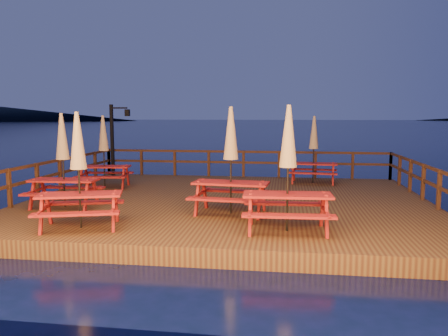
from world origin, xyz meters
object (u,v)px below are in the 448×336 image
(lamp_post, at_px, (116,133))
(picnic_table_1, at_px, (231,159))
(picnic_table_2, at_px, (104,150))
(picnic_table_0, at_px, (314,148))

(lamp_post, xyz_separation_m, picnic_table_1, (5.70, -6.49, -0.35))
(picnic_table_1, height_order, picnic_table_2, picnic_table_1)
(picnic_table_0, xyz_separation_m, picnic_table_1, (-2.45, -5.57, 0.13))
(lamp_post, distance_m, picnic_table_1, 8.65)
(picnic_table_1, distance_m, picnic_table_2, 6.09)
(picnic_table_2, bearing_deg, picnic_table_0, 7.92)
(lamp_post, bearing_deg, picnic_table_0, -6.44)
(picnic_table_0, distance_m, picnic_table_2, 7.69)
(picnic_table_0, distance_m, picnic_table_1, 6.09)
(lamp_post, height_order, picnic_table_0, lamp_post)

